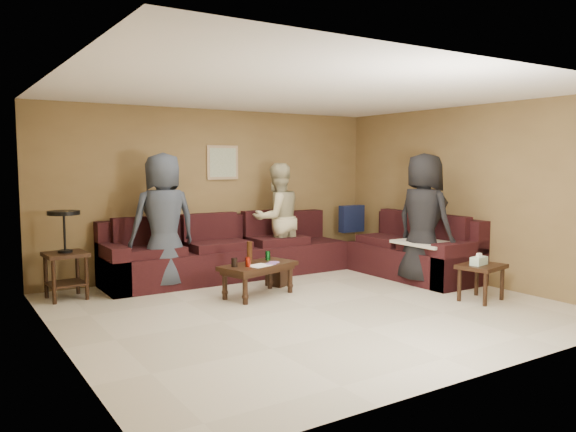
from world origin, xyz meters
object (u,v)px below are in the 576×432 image
object	(u,v)px
person_middle	(277,218)
end_table_left	(65,253)
sectional_sofa	(296,256)
coffee_table	(258,268)
side_table_right	(481,269)
person_left	(163,221)
person_right	(424,219)
waste_bin	(278,274)

from	to	relation	value
person_middle	end_table_left	bearing A→B (deg)	-1.28
sectional_sofa	coffee_table	distance (m)	1.27
side_table_right	person_left	size ratio (longest dim) A/B	0.34
sectional_sofa	end_table_left	bearing A→B (deg)	171.75
side_table_right	person_right	distance (m)	1.18
sectional_sofa	person_middle	bearing A→B (deg)	95.61
sectional_sofa	side_table_right	size ratio (longest dim) A/B	7.46
sectional_sofa	person_left	world-z (taller)	person_left
sectional_sofa	person_right	xyz separation A→B (m)	(1.24, -1.35, 0.59)
waste_bin	person_middle	bearing A→B (deg)	59.12
sectional_sofa	person_right	size ratio (longest dim) A/B	2.54
waste_bin	person_right	xyz separation A→B (m)	(1.75, -1.03, 0.76)
person_left	side_table_right	bearing A→B (deg)	136.93
coffee_table	person_middle	distance (m)	1.61
coffee_table	person_left	size ratio (longest dim) A/B	0.60
end_table_left	side_table_right	bearing A→B (deg)	-33.67
waste_bin	person_left	size ratio (longest dim) A/B	0.17
coffee_table	waste_bin	world-z (taller)	coffee_table
waste_bin	person_middle	world-z (taller)	person_middle
coffee_table	side_table_right	size ratio (longest dim) A/B	1.76
coffee_table	person_right	distance (m)	2.44
side_table_right	person_middle	world-z (taller)	person_middle
person_middle	person_left	bearing A→B (deg)	2.61
end_table_left	side_table_right	xyz separation A→B (m)	(4.29, -2.86, -0.19)
sectional_sofa	side_table_right	bearing A→B (deg)	-64.45
end_table_left	side_table_right	size ratio (longest dim) A/B	1.78
sectional_sofa	coffee_table	size ratio (longest dim) A/B	4.23
coffee_table	end_table_left	distance (m)	2.40
end_table_left	person_right	xyz separation A→B (m)	(4.38, -1.80, 0.34)
person_middle	person_right	xyz separation A→B (m)	(1.28, -1.80, 0.07)
person_right	waste_bin	bearing A→B (deg)	55.12
waste_bin	person_right	bearing A→B (deg)	-30.50
waste_bin	person_middle	xyz separation A→B (m)	(0.46, 0.77, 0.69)
person_left	coffee_table	bearing A→B (deg)	128.26
sectional_sofa	person_right	distance (m)	1.92
waste_bin	person_right	size ratio (longest dim) A/B	0.17
sectional_sofa	waste_bin	size ratio (longest dim) A/B	15.10
coffee_table	person_middle	bearing A→B (deg)	49.16
person_middle	person_right	world-z (taller)	person_right
side_table_right	waste_bin	world-z (taller)	side_table_right
end_table_left	person_middle	distance (m)	3.11
side_table_right	waste_bin	xyz separation A→B (m)	(-1.65, 2.08, -0.24)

